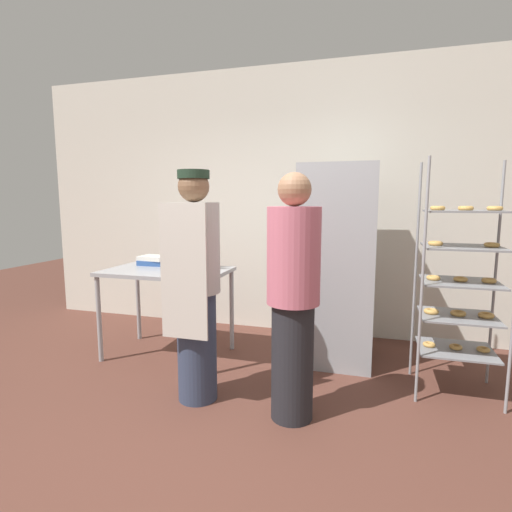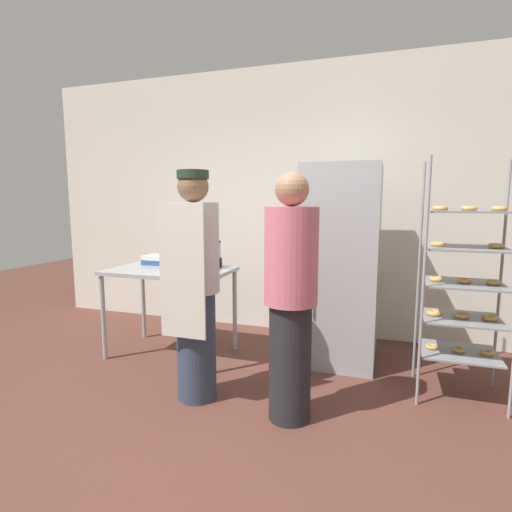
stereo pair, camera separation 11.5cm
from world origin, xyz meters
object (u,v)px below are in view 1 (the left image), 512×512
object	(u,v)px
binder_stack	(154,260)
person_baker	(195,284)
donut_box	(195,266)
blender_pitcher	(213,256)
baking_rack	(460,281)
person_customer	(293,297)
refrigerator	(338,265)

from	to	relation	value
binder_stack	person_baker	xyz separation A→B (m)	(0.92, -0.96, -0.00)
donut_box	blender_pitcher	world-z (taller)	same
donut_box	binder_stack	world-z (taller)	donut_box
baking_rack	person_baker	distance (m)	2.04
donut_box	person_customer	xyz separation A→B (m)	(1.10, -0.80, -0.04)
person_baker	person_customer	distance (m)	0.76
refrigerator	baking_rack	xyz separation A→B (m)	(0.98, -0.44, -0.02)
donut_box	person_baker	bearing A→B (deg)	-64.91
person_baker	person_customer	xyz separation A→B (m)	(0.75, -0.06, -0.03)
donut_box	person_customer	world-z (taller)	person_customer
baking_rack	donut_box	size ratio (longest dim) A/B	6.49
refrigerator	baking_rack	bearing A→B (deg)	-24.46
person_customer	donut_box	bearing A→B (deg)	144.00
blender_pitcher	person_baker	size ratio (longest dim) A/B	0.15
binder_stack	donut_box	bearing A→B (deg)	-20.88
donut_box	person_baker	world-z (taller)	person_baker
baking_rack	person_baker	xyz separation A→B (m)	(-1.92, -0.68, 0.00)
donut_box	person_baker	xyz separation A→B (m)	(0.35, -0.74, -0.00)
refrigerator	person_customer	world-z (taller)	refrigerator
person_baker	donut_box	bearing A→B (deg)	115.09
refrigerator	donut_box	xyz separation A→B (m)	(-1.29, -0.38, -0.01)
blender_pitcher	person_customer	world-z (taller)	person_customer
donut_box	person_baker	size ratio (longest dim) A/B	0.16
binder_stack	person_customer	world-z (taller)	person_customer
blender_pitcher	binder_stack	size ratio (longest dim) A/B	0.88
baking_rack	donut_box	bearing A→B (deg)	178.48
baking_rack	binder_stack	size ratio (longest dim) A/B	6.08
person_baker	person_customer	bearing A→B (deg)	-4.47
refrigerator	blender_pitcher	bearing A→B (deg)	-173.71
refrigerator	baking_rack	size ratio (longest dim) A/B	1.01
refrigerator	person_baker	distance (m)	1.47
baking_rack	person_customer	bearing A→B (deg)	-147.68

